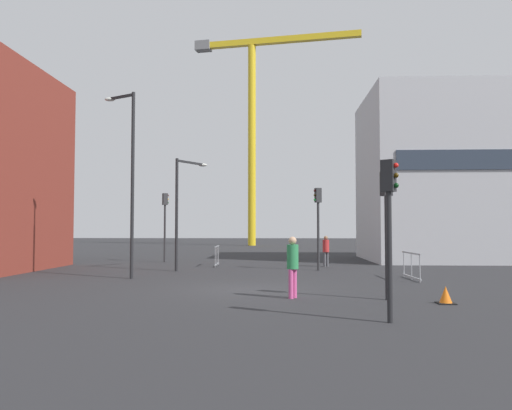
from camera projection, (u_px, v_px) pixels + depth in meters
ground at (248, 290)px, 16.52m from camera, size 160.00×160.00×0.00m
office_block at (453, 178)px, 31.46m from camera, size 10.88×8.70×10.44m
construction_crane at (256, 106)px, 57.71m from camera, size 19.30×4.22×24.29m
streetlamp_tall at (129, 170)px, 20.35m from camera, size 1.49×0.83×7.62m
streetlamp_short at (182, 201)px, 23.98m from camera, size 1.29×1.78×5.37m
traffic_light_far at (389, 212)px, 10.87m from camera, size 0.38×0.35×3.55m
traffic_light_corner at (387, 213)px, 14.28m from camera, size 0.39×0.33×3.67m
traffic_light_island at (165, 216)px, 29.75m from camera, size 0.38×0.36×4.12m
traffic_light_median at (318, 215)px, 23.98m from camera, size 0.39×0.32×3.98m
pedestrian_walking at (326, 249)px, 26.18m from camera, size 0.34×0.34×1.63m
pedestrian_waiting at (293, 262)px, 14.54m from camera, size 0.34×0.34×1.80m
safety_barrier_left_run at (411, 265)px, 19.73m from camera, size 0.14×2.32×1.08m
safety_barrier_mid_span at (217, 256)px, 26.61m from camera, size 0.10×1.96×1.08m
traffic_cone_striped at (446, 296)px, 13.46m from camera, size 0.47×0.47×0.47m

